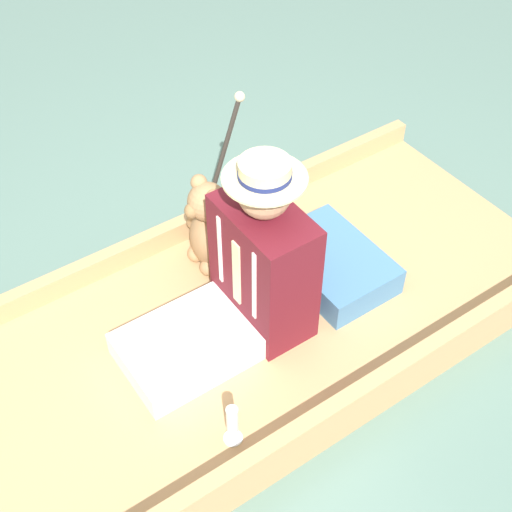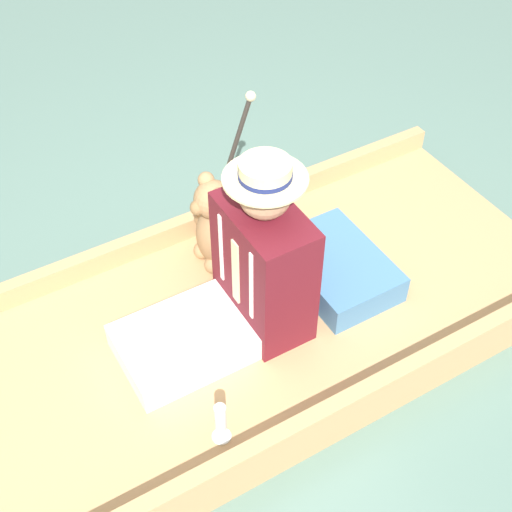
# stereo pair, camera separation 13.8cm
# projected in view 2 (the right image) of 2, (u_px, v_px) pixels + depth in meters

# --- Properties ---
(ground_plane) EXTENTS (16.00, 16.00, 0.00)m
(ground_plane) POSITION_uv_depth(u_px,v_px,m) (258.00, 332.00, 2.99)
(ground_plane) COLOR slate
(punt_boat) EXTENTS (1.19, 2.61, 0.22)m
(punt_boat) POSITION_uv_depth(u_px,v_px,m) (258.00, 321.00, 2.94)
(punt_boat) COLOR tan
(punt_boat) RESTS_ON ground_plane
(seat_cushion) EXTENTS (0.51, 0.36, 0.13)m
(seat_cushion) POSITION_uv_depth(u_px,v_px,m) (337.00, 268.00, 2.99)
(seat_cushion) COLOR teal
(seat_cushion) RESTS_ON punt_boat
(seated_person) EXTENTS (0.41, 0.75, 0.78)m
(seated_person) POSITION_uv_depth(u_px,v_px,m) (245.00, 277.00, 2.67)
(seated_person) COLOR white
(seated_person) RESTS_ON punt_boat
(teddy_bear) EXTENTS (0.31, 0.18, 0.45)m
(teddy_bear) POSITION_uv_depth(u_px,v_px,m) (214.00, 225.00, 2.96)
(teddy_bear) COLOR #9E754C
(teddy_bear) RESTS_ON punt_boat
(wine_glass) EXTENTS (0.07, 0.07, 0.18)m
(wine_glass) POSITION_uv_depth(u_px,v_px,m) (221.00, 420.00, 2.42)
(wine_glass) COLOR silver
(wine_glass) RESTS_ON punt_boat
(walking_cane) EXTENTS (0.04, 0.27, 0.69)m
(walking_cane) POSITION_uv_depth(u_px,v_px,m) (232.00, 156.00, 2.97)
(walking_cane) COLOR #2D2823
(walking_cane) RESTS_ON punt_boat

